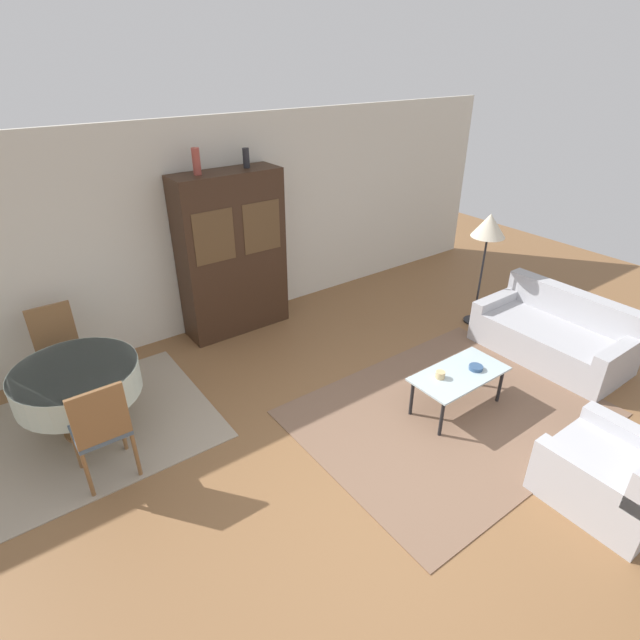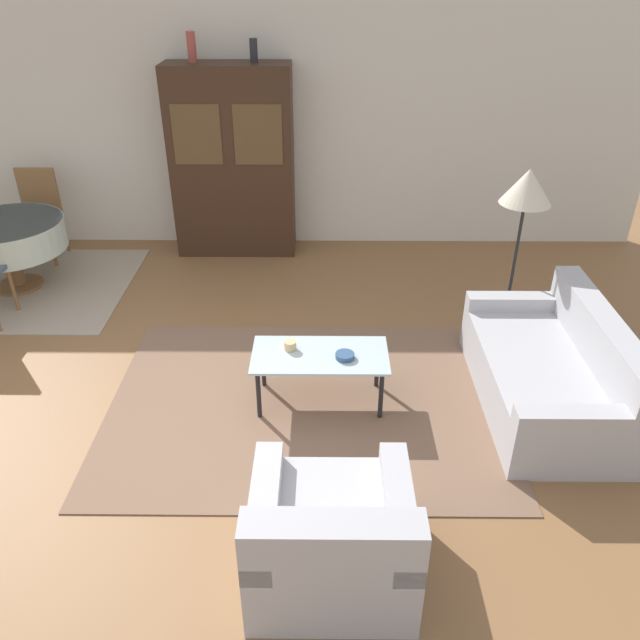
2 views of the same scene
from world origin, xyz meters
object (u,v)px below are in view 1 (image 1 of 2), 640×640
Objects in this scene: cup at (440,375)px; vase_tall at (196,161)px; dining_chair_near at (101,427)px; vase_short at (246,158)px; coffee_table at (459,377)px; armchair at (616,476)px; couch at (554,335)px; floor_lamp at (489,229)px; dining_chair_far at (59,346)px; display_cabinet at (232,254)px; dining_table at (77,382)px; bowl at (476,368)px.

vase_tall is (-1.12, 2.90, 1.76)m from cup.
vase_short is at bearing 35.86° from dining_chair_near.
coffee_table is 4.47× the size of vase_short.
vase_tall reaches higher than armchair.
couch is at bearing 42.96° from armchair.
dining_chair_far is at bearing 161.83° from floor_lamp.
coffee_table is at bearing -146.94° from floor_lamp.
coffee_table is at bearing -65.62° from vase_tall.
coffee_table is 1.03× the size of dining_chair_near.
coffee_table is (-0.08, 1.59, 0.12)m from armchair.
floor_lamp is at bearing 58.71° from armchair.
display_cabinet is at bearing 103.37° from armchair.
cup is at bearing 138.10° from dining_chair_far.
dining_table is at bearing 90.00° from dining_chair_far.
display_cabinet is at bearing 108.73° from coffee_table.
armchair is 4.85m from dining_table.
dining_table is at bearing 147.80° from cup.
floor_lamp is 3.18m from vase_short.
vase_short reaches higher than armchair.
couch is 1.12× the size of floor_lamp.
dining_table is 3.88× the size of vase_tall.
dining_chair_near reaches higher than bowl.
armchair is at bearing -79.52° from cup.
dining_chair_far is 7.03× the size of bowl.
vase_short is (0.30, 0.00, 1.17)m from display_cabinet.
floor_lamp is at bearing 37.37° from bowl.
armchair is at bearing -94.08° from bowl.
dining_table is 0.75× the size of floor_lamp.
armchair is 5.16m from vase_tall.
dining_chair_near is 3.51m from vase_short.
dining_chair_far is at bearing 138.10° from cup.
coffee_table is at bearing -15.31° from cup.
display_cabinet is 2.09× the size of dining_chair_far.
dining_chair_near is at bearing 90.00° from dining_chair_far.
dining_chair_near is (-2.22, -1.82, -0.47)m from display_cabinet.
dining_chair_far is (-3.22, 2.75, 0.18)m from coffee_table.
dining_chair_near is 3.19m from cup.
display_cabinet is 1.36× the size of floor_lamp.
armchair is at bearing -76.63° from display_cabinet.
dining_table is 12.24× the size of cup.
couch is 4.33m from vase_short.
dining_chair_far is at bearing 140.59° from bowl.
cup is (-0.23, 0.06, 0.08)m from coffee_table.
dining_chair_near is at bearing 160.42° from coffee_table.
floor_lamp is (2.73, -1.84, 0.29)m from display_cabinet.
dining_chair_near is 5.01m from floor_lamp.
bowl is (0.42, -0.11, -0.02)m from cup.
dining_chair_near is 7.03× the size of bowl.
armchair is 3.94× the size of vase_short.
dining_chair_near is 1.00× the size of dining_chair_far.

